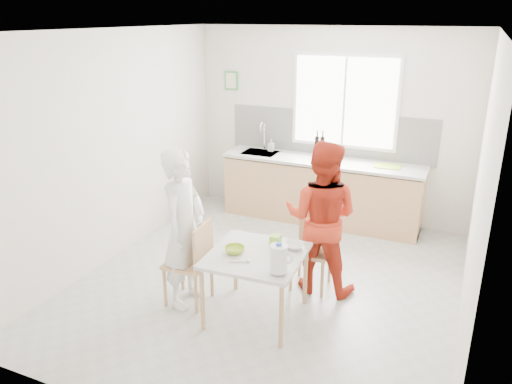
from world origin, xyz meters
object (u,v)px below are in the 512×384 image
Objects in this scene: dining_table at (256,261)px; person_red at (321,218)px; chair_left at (193,260)px; chair_far at (313,244)px; wine_bottle_a at (322,147)px; person_white at (184,229)px; bowl_green at (235,250)px; wine_bottle_b at (317,146)px; milk_jug at (279,258)px; bowl_white at (294,246)px.

person_red is (0.41, 0.78, 0.22)m from dining_table.
chair_left reaches higher than chair_far.
wine_bottle_a is at bearing 101.78° from chair_far.
person_red is at bearing -58.07° from person_white.
chair_left is 4.62× the size of bowl_green.
wine_bottle_a is at bearing -35.85° from wine_bottle_b.
bowl_green is 0.65× the size of wine_bottle_b.
bowl_green is at bearing 84.08° from chair_left.
chair_far is 1.05m from bowl_green.
wine_bottle_b is (-0.07, 2.80, 0.36)m from bowl_green.
chair_left is 2.81m from wine_bottle_a.
milk_jug is at bearing -38.16° from dining_table.
chair_left is 2.87m from wine_bottle_b.
bowl_white is 2.48m from wine_bottle_a.
wine_bottle_a is at bearing -75.98° from person_red.
bowl_green is at bearing -90.73° from wine_bottle_a.
wine_bottle_a is at bearing 89.27° from bowl_green.
dining_table is 4.75× the size of bowl_white.
person_red is (1.09, 0.81, 0.33)m from chair_left.
chair_left is at bearing -90.00° from person_white.
person_red is 1.04m from milk_jug.
chair_far is 0.53× the size of person_white.
chair_left is 3.26× the size of milk_jug.
bowl_green is 2.75m from wine_bottle_a.
wine_bottle_b is at bearing 95.49° from dining_table.
bowl_green is at bearing -94.99° from person_white.
chair_far is 2.74× the size of wine_bottle_a.
milk_jug reaches higher than bowl_white.
wine_bottle_b is at bearing 91.35° from bowl_green.
chair_far is at bearing -53.98° from person_white.
wine_bottle_b is (0.51, 2.78, 0.25)m from person_white.
chair_far reaches higher than dining_table.
bowl_green is 0.58m from bowl_white.
wine_bottle_a is (-0.16, 2.67, 0.47)m from dining_table.
chair_far is 0.53× the size of person_red.
bowl_white is (0.29, 0.26, 0.09)m from dining_table.
dining_table is 0.48m from milk_jug.
bowl_green is (0.57, -0.02, -0.11)m from person_white.
bowl_white is (0.49, 0.32, -0.01)m from bowl_green.
dining_table is 2.79m from wine_bottle_b.
milk_jug is at bearing -104.33° from person_white.
wine_bottle_a is at bearing 96.98° from milk_jug.
chair_left is 2.81× the size of wine_bottle_a.
dining_table is 4.76× the size of bowl_green.
wine_bottle_b is at bearing -13.03° from person_white.
bowl_white reaches higher than dining_table.
person_red is at bearing 83.55° from milk_jug.
milk_jug is (-0.07, -1.04, 0.00)m from person_red.
bowl_white is (0.97, 0.30, 0.21)m from chair_left.
bowl_green is 1.00× the size of bowl_white.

